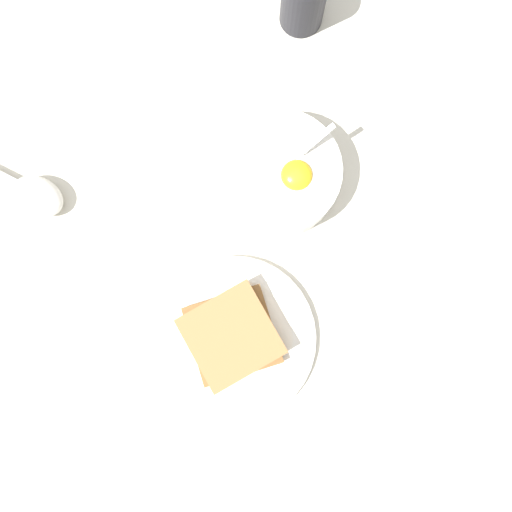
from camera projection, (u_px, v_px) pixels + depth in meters
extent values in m
plane|color=beige|center=(249.00, 199.00, 0.68)|extent=(3.00, 3.00, 0.00)
cylinder|color=white|center=(279.00, 175.00, 0.66)|extent=(0.16, 0.16, 0.05)
cylinder|color=white|center=(279.00, 174.00, 0.65)|extent=(0.14, 0.14, 0.02)
ellipsoid|color=yellow|center=(297.00, 175.00, 0.64)|extent=(0.04, 0.04, 0.02)
cylinder|color=black|center=(266.00, 171.00, 0.64)|extent=(0.04, 0.04, 0.00)
ellipsoid|color=silver|center=(290.00, 163.00, 0.64)|extent=(0.03, 0.02, 0.01)
cube|color=silver|center=(317.00, 140.00, 0.62)|extent=(0.01, 0.05, 0.03)
cylinder|color=white|center=(233.00, 338.00, 0.65)|extent=(0.22, 0.22, 0.01)
cylinder|color=white|center=(233.00, 338.00, 0.65)|extent=(0.16, 0.16, 0.00)
cube|color=brown|center=(232.00, 335.00, 0.64)|extent=(0.13, 0.13, 0.01)
cube|color=#9E7042|center=(231.00, 336.00, 0.63)|extent=(0.11, 0.12, 0.01)
ellipsoid|color=white|center=(38.00, 197.00, 0.67)|extent=(0.09, 0.08, 0.03)
cylinder|color=black|center=(303.00, 0.00, 0.67)|extent=(0.06, 0.06, 0.09)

